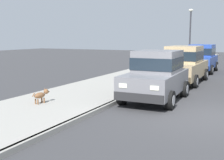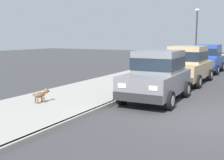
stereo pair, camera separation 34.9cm
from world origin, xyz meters
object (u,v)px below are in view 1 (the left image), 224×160
at_px(car_tan_sedan, 184,64).
at_px(dog_brown, 41,95).
at_px(car_blue_hatchback, 201,58).
at_px(car_grey_hatchback, 156,75).
at_px(street_lamp, 190,30).

xyz_separation_m(car_tan_sedan, dog_brown, (-3.12, -7.62, -0.55)).
distance_m(car_blue_hatchback, dog_brown, 13.26).
xyz_separation_m(car_grey_hatchback, street_lamp, (-1.45, 13.04, 1.93)).
xyz_separation_m(car_grey_hatchback, car_tan_sedan, (-0.05, 4.77, 0.01)).
height_order(car_tan_sedan, street_lamp, street_lamp).
distance_m(car_grey_hatchback, car_tan_sedan, 4.77).
bearing_deg(dog_brown, street_lamp, 83.85).
distance_m(car_grey_hatchback, street_lamp, 13.26).
bearing_deg(car_grey_hatchback, street_lamp, 96.35).
bearing_deg(dog_brown, car_blue_hatchback, 76.26).
bearing_deg(dog_brown, car_tan_sedan, 67.74).
xyz_separation_m(car_blue_hatchback, street_lamp, (-1.43, 3.02, 1.93)).
bearing_deg(car_blue_hatchback, street_lamp, 115.43).
bearing_deg(car_blue_hatchback, dog_brown, -103.74).
xyz_separation_m(car_grey_hatchback, car_blue_hatchback, (-0.02, 10.02, 0.00)).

